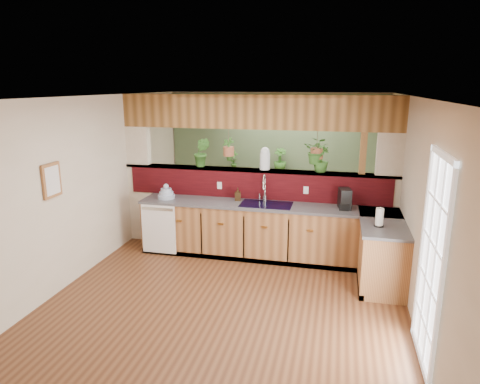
% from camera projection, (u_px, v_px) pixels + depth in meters
% --- Properties ---
extents(ground, '(4.60, 7.00, 0.01)m').
position_uv_depth(ground, '(237.00, 281.00, 6.17)').
color(ground, '#59321B').
rests_on(ground, ground).
extents(ceiling, '(4.60, 7.00, 0.01)m').
position_uv_depth(ceiling, '(236.00, 97.00, 5.53)').
color(ceiling, brown).
rests_on(ceiling, ground).
extents(wall_back, '(4.60, 0.02, 2.60)m').
position_uv_depth(wall_back, '(275.00, 154.00, 9.15)').
color(wall_back, beige).
rests_on(wall_back, ground).
extents(wall_front, '(4.60, 0.02, 2.60)m').
position_uv_depth(wall_front, '(99.00, 337.00, 2.54)').
color(wall_front, beige).
rests_on(wall_front, ground).
extents(wall_left, '(0.02, 7.00, 2.60)m').
position_uv_depth(wall_left, '(87.00, 185.00, 6.36)').
color(wall_left, beige).
rests_on(wall_left, ground).
extents(wall_right, '(0.02, 7.00, 2.60)m').
position_uv_depth(wall_right, '(415.00, 205.00, 5.34)').
color(wall_right, beige).
rests_on(wall_right, ground).
extents(pass_through_partition, '(4.60, 0.21, 2.60)m').
position_uv_depth(pass_through_partition, '(257.00, 181.00, 7.14)').
color(pass_through_partition, beige).
rests_on(pass_through_partition, ground).
extents(pass_through_ledge, '(4.60, 0.21, 0.04)m').
position_uv_depth(pass_through_ledge, '(256.00, 170.00, 7.11)').
color(pass_through_ledge, brown).
rests_on(pass_through_ledge, ground).
extents(header_beam, '(4.60, 0.15, 0.55)m').
position_uv_depth(header_beam, '(256.00, 112.00, 6.87)').
color(header_beam, brown).
rests_on(header_beam, ground).
extents(sage_backwall, '(4.55, 0.02, 2.55)m').
position_uv_depth(sage_backwall, '(275.00, 154.00, 9.13)').
color(sage_backwall, '#516847').
rests_on(sage_backwall, ground).
extents(countertop, '(4.14, 1.52, 0.90)m').
position_uv_depth(countertop, '(302.00, 236.00, 6.69)').
color(countertop, brown).
rests_on(countertop, ground).
extents(dishwasher, '(0.58, 0.03, 0.82)m').
position_uv_depth(dishwasher, '(159.00, 229.00, 7.01)').
color(dishwasher, white).
rests_on(dishwasher, ground).
extents(navy_sink, '(0.82, 0.50, 0.18)m').
position_uv_depth(navy_sink, '(266.00, 209.00, 6.83)').
color(navy_sink, black).
rests_on(navy_sink, countertop).
extents(french_door, '(0.06, 1.02, 2.16)m').
position_uv_depth(french_door, '(431.00, 264.00, 4.18)').
color(french_door, white).
rests_on(french_door, ground).
extents(framed_print, '(0.04, 0.35, 0.45)m').
position_uv_depth(framed_print, '(52.00, 180.00, 5.53)').
color(framed_print, brown).
rests_on(framed_print, wall_left).
extents(faucet, '(0.20, 0.20, 0.46)m').
position_uv_depth(faucet, '(264.00, 187.00, 6.91)').
color(faucet, '#B7B7B2').
rests_on(faucet, countertop).
extents(dish_stack, '(0.29, 0.29, 0.25)m').
position_uv_depth(dish_stack, '(166.00, 194.00, 7.15)').
color(dish_stack, '#9CADCA').
rests_on(dish_stack, countertop).
extents(soap_dispenser, '(0.12, 0.12, 0.21)m').
position_uv_depth(soap_dispenser, '(238.00, 194.00, 7.02)').
color(soap_dispenser, '#3B2915').
rests_on(soap_dispenser, countertop).
extents(coffee_maker, '(0.17, 0.28, 0.31)m').
position_uv_depth(coffee_maker, '(345.00, 200.00, 6.54)').
color(coffee_maker, black).
rests_on(coffee_maker, countertop).
extents(paper_towel, '(0.13, 0.13, 0.27)m').
position_uv_depth(paper_towel, '(379.00, 218.00, 5.73)').
color(paper_towel, black).
rests_on(paper_towel, countertop).
extents(glass_jar, '(0.17, 0.17, 0.37)m').
position_uv_depth(glass_jar, '(265.00, 158.00, 7.02)').
color(glass_jar, silver).
rests_on(glass_jar, pass_through_ledge).
extents(ledge_plant_left, '(0.28, 0.23, 0.49)m').
position_uv_depth(ledge_plant_left, '(202.00, 152.00, 7.25)').
color(ledge_plant_left, '#2D5D20').
rests_on(ledge_plant_left, pass_through_ledge).
extents(ledge_plant_right, '(0.28, 0.28, 0.42)m').
position_uv_depth(ledge_plant_right, '(321.00, 159.00, 6.81)').
color(ledge_plant_right, '#2D5D20').
rests_on(ledge_plant_right, pass_through_ledge).
extents(hanging_plant_a, '(0.23, 0.18, 0.50)m').
position_uv_depth(hanging_plant_a, '(229.00, 142.00, 7.09)').
color(hanging_plant_a, brown).
rests_on(hanging_plant_a, header_beam).
extents(hanging_plant_b, '(0.45, 0.41, 0.55)m').
position_uv_depth(hanging_plant_b, '(317.00, 139.00, 6.75)').
color(hanging_plant_b, brown).
rests_on(hanging_plant_b, header_beam).
extents(shelving_console, '(1.53, 0.68, 0.99)m').
position_uv_depth(shelving_console, '(258.00, 192.00, 9.18)').
color(shelving_console, black).
rests_on(shelving_console, ground).
extents(shelf_plant_a, '(0.23, 0.17, 0.39)m').
position_uv_depth(shelf_plant_a, '(233.00, 160.00, 9.13)').
color(shelf_plant_a, '#2D5D20').
rests_on(shelf_plant_a, shelving_console).
extents(shelf_plant_b, '(0.27, 0.27, 0.47)m').
position_uv_depth(shelf_plant_b, '(280.00, 160.00, 8.90)').
color(shelf_plant_b, '#2D5D20').
rests_on(shelf_plant_b, shelving_console).
extents(floor_plant, '(0.85, 0.78, 0.80)m').
position_uv_depth(floor_plant, '(311.00, 210.00, 8.22)').
color(floor_plant, '#2D5D20').
rests_on(floor_plant, ground).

